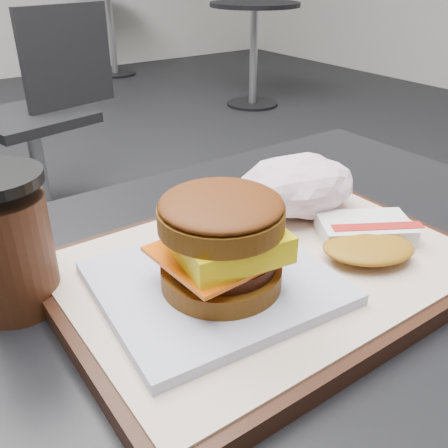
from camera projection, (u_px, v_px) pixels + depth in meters
customer_table at (271, 419)px, 0.56m from camera, size 0.80×0.60×0.77m
serving_tray at (265, 269)px, 0.47m from camera, size 0.38×0.28×0.02m
breakfast_sandwich at (220, 252)px, 0.40m from camera, size 0.20×0.18×0.09m
hash_brown at (366, 237)px, 0.48m from camera, size 0.14×0.12×0.02m
crumpled_wrapper at (298, 185)px, 0.55m from camera, size 0.13×0.10×0.06m
coffee_cup at (8, 248)px, 0.41m from camera, size 0.08×0.08×0.12m
neighbor_chair at (44, 103)px, 2.04m from camera, size 0.64×0.50×0.88m
bg_table_near at (254, 30)px, 3.70m from camera, size 0.66×0.66×0.75m
bg_table_far at (109, 14)px, 4.72m from camera, size 0.66×0.66×0.75m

